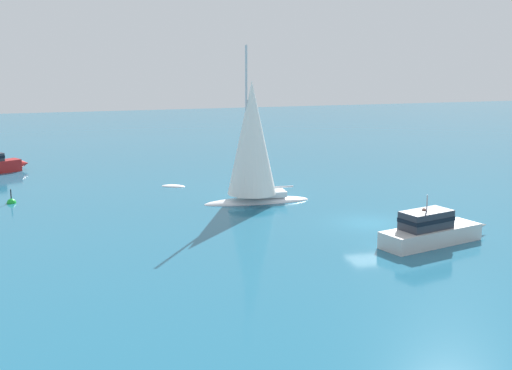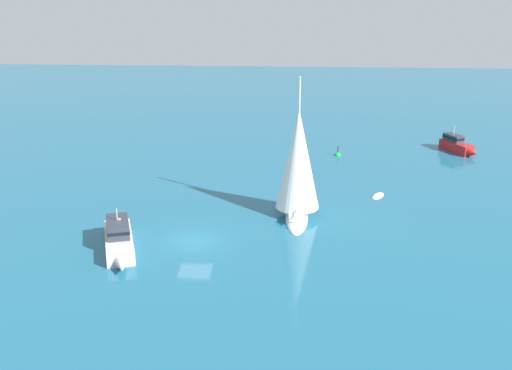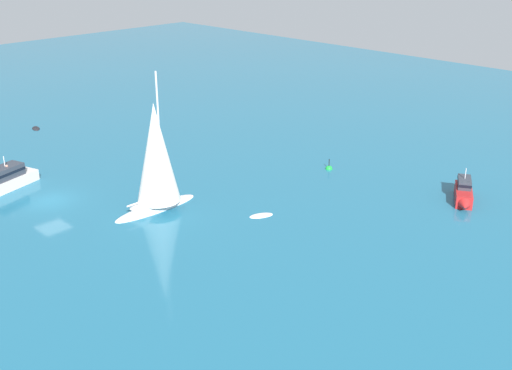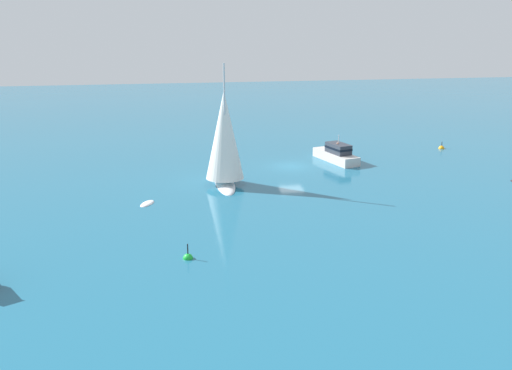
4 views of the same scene
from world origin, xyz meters
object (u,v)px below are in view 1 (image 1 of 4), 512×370
object	(u,v)px
sloop	(253,144)
mooring_buoy	(12,203)
skiff	(173,186)
launch	(433,230)

from	to	relation	value
sloop	mooring_buoy	xyz separation A→B (m)	(17.05, -4.42, -4.29)
skiff	mooring_buoy	size ratio (longest dim) A/B	1.59
sloop	skiff	distance (m)	9.65
sloop	mooring_buoy	size ratio (longest dim) A/B	8.59
launch	mooring_buoy	size ratio (longest dim) A/B	5.94
sloop	launch	xyz separation A→B (m)	(-7.42, 12.97, -3.49)
skiff	mooring_buoy	world-z (taller)	mooring_buoy
launch	sloop	bearing A→B (deg)	103.10
launch	skiff	size ratio (longest dim) A/B	3.74
sloop	skiff	world-z (taller)	sloop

